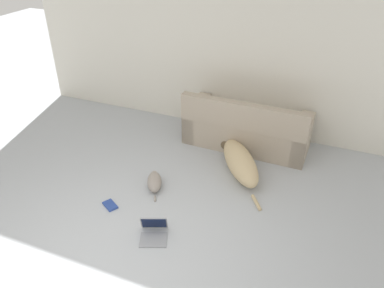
{
  "coord_description": "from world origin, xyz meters",
  "views": [
    {
      "loc": [
        1.84,
        -2.03,
        3.15
      ],
      "look_at": [
        0.29,
        1.82,
        0.61
      ],
      "focal_mm": 35.0,
      "sensor_mm": 36.0,
      "label": 1
    }
  ],
  "objects_px": {
    "dog": "(239,160)",
    "book_blue": "(110,205)",
    "couch": "(246,129)",
    "cat": "(154,181)",
    "laptop_open": "(154,230)"
  },
  "relations": [
    {
      "from": "dog",
      "to": "couch",
      "type": "bearing_deg",
      "value": -26.74
    },
    {
      "from": "dog",
      "to": "laptop_open",
      "type": "bearing_deg",
      "value": 128.0
    },
    {
      "from": "cat",
      "to": "book_blue",
      "type": "distance_m",
      "value": 0.67
    },
    {
      "from": "laptop_open",
      "to": "book_blue",
      "type": "bearing_deg",
      "value": 140.39
    },
    {
      "from": "cat",
      "to": "laptop_open",
      "type": "height_order",
      "value": "laptop_open"
    },
    {
      "from": "couch",
      "to": "laptop_open",
      "type": "relative_size",
      "value": 4.71
    },
    {
      "from": "couch",
      "to": "laptop_open",
      "type": "xyz_separation_m",
      "value": [
        -0.46,
        -2.32,
        -0.21
      ]
    },
    {
      "from": "dog",
      "to": "book_blue",
      "type": "relative_size",
      "value": 5.87
    },
    {
      "from": "couch",
      "to": "dog",
      "type": "xyz_separation_m",
      "value": [
        0.08,
        -0.7,
        -0.12
      ]
    },
    {
      "from": "laptop_open",
      "to": "couch",
      "type": "bearing_deg",
      "value": 57.02
    },
    {
      "from": "couch",
      "to": "book_blue",
      "type": "bearing_deg",
      "value": 61.59
    },
    {
      "from": "laptop_open",
      "to": "dog",
      "type": "bearing_deg",
      "value": 49.7
    },
    {
      "from": "couch",
      "to": "cat",
      "type": "bearing_deg",
      "value": 62.04
    },
    {
      "from": "couch",
      "to": "cat",
      "type": "height_order",
      "value": "couch"
    },
    {
      "from": "cat",
      "to": "book_blue",
      "type": "xyz_separation_m",
      "value": [
        -0.34,
        -0.57,
        -0.07
      ]
    }
  ]
}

